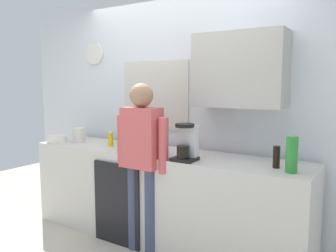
# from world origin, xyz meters

# --- Properties ---
(ground_plane) EXTENTS (8.00, 8.00, 0.00)m
(ground_plane) POSITION_xyz_m (0.00, 0.00, 0.00)
(ground_plane) COLOR beige
(kitchen_counter) EXTENTS (2.96, 0.64, 0.92)m
(kitchen_counter) POSITION_xyz_m (0.00, 0.30, 0.46)
(kitchen_counter) COLOR beige
(kitchen_counter) RESTS_ON ground_plane
(dishwasher_panel) EXTENTS (0.56, 0.02, 0.83)m
(dishwasher_panel) POSITION_xyz_m (-0.30, -0.03, 0.41)
(dishwasher_panel) COLOR black
(dishwasher_panel) RESTS_ON ground_plane
(back_wall_assembly) EXTENTS (4.56, 0.42, 2.60)m
(back_wall_assembly) POSITION_xyz_m (0.09, 0.70, 1.36)
(back_wall_assembly) COLOR silver
(back_wall_assembly) RESTS_ON ground_plane
(coffee_maker) EXTENTS (0.20, 0.20, 0.33)m
(coffee_maker) POSITION_xyz_m (0.41, 0.11, 1.06)
(coffee_maker) COLOR black
(coffee_maker) RESTS_ON kitchen_counter
(bottle_red_vinegar) EXTENTS (0.06, 0.06, 0.22)m
(bottle_red_vinegar) POSITION_xyz_m (0.28, 0.33, 1.03)
(bottle_red_vinegar) COLOR maroon
(bottle_red_vinegar) RESTS_ON kitchen_counter
(bottle_dark_sauce) EXTENTS (0.06, 0.06, 0.18)m
(bottle_dark_sauce) POSITION_xyz_m (1.16, 0.26, 1.01)
(bottle_dark_sauce) COLOR black
(bottle_dark_sauce) RESTS_ON kitchen_counter
(bottle_clear_soda) EXTENTS (0.09, 0.09, 0.28)m
(bottle_clear_soda) POSITION_xyz_m (1.30, 0.17, 1.06)
(bottle_clear_soda) COLOR #2D8C33
(bottle_clear_soda) RESTS_ON kitchen_counter
(bottle_amber_beer) EXTENTS (0.06, 0.06, 0.23)m
(bottle_amber_beer) POSITION_xyz_m (-0.32, 0.19, 1.03)
(bottle_amber_beer) COLOR brown
(bottle_amber_beer) RESTS_ON kitchen_counter
(bottle_olive_oil) EXTENTS (0.06, 0.06, 0.25)m
(bottle_olive_oil) POSITION_xyz_m (-0.47, 0.29, 1.04)
(bottle_olive_oil) COLOR olive
(bottle_olive_oil) RESTS_ON kitchen_counter
(bottle_green_wine) EXTENTS (0.07, 0.07, 0.30)m
(bottle_green_wine) POSITION_xyz_m (-0.59, 0.45, 1.07)
(bottle_green_wine) COLOR #195923
(bottle_green_wine) RESTS_ON kitchen_counter
(cup_blue_mug) EXTENTS (0.08, 0.08, 0.10)m
(cup_blue_mug) POSITION_xyz_m (0.05, 0.07, 0.97)
(cup_blue_mug) COLOR #3351B2
(cup_blue_mug) RESTS_ON kitchen_counter
(mixing_bowl) EXTENTS (0.22, 0.22, 0.08)m
(mixing_bowl) POSITION_xyz_m (-1.32, 0.11, 0.96)
(mixing_bowl) COLOR white
(mixing_bowl) RESTS_ON kitchen_counter
(dish_soap) EXTENTS (0.06, 0.06, 0.18)m
(dish_soap) POSITION_xyz_m (-0.63, 0.27, 1.00)
(dish_soap) COLOR yellow
(dish_soap) RESTS_ON kitchen_counter
(storage_canister) EXTENTS (0.14, 0.14, 0.17)m
(storage_canister) POSITION_xyz_m (-1.10, 0.25, 1.00)
(storage_canister) COLOR silver
(storage_canister) RESTS_ON kitchen_counter
(person_at_sink) EXTENTS (0.57, 0.22, 1.60)m
(person_at_sink) POSITION_xyz_m (0.00, 0.00, 0.95)
(person_at_sink) COLOR #3F4766
(person_at_sink) RESTS_ON ground_plane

